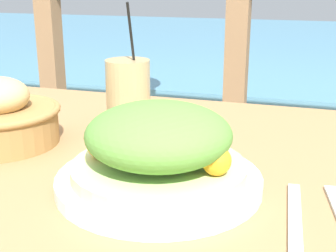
# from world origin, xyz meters

# --- Properties ---
(patio_table) EXTENTS (1.22, 0.91, 0.76)m
(patio_table) POSITION_xyz_m (0.00, 0.00, 0.67)
(patio_table) COLOR #997047
(patio_table) RESTS_ON ground_plane
(railing_fence) EXTENTS (2.80, 0.08, 1.12)m
(railing_fence) POSITION_xyz_m (0.00, 0.88, 0.76)
(railing_fence) COLOR brown
(railing_fence) RESTS_ON ground_plane
(sea_backdrop) EXTENTS (12.00, 4.00, 0.54)m
(sea_backdrop) POSITION_xyz_m (0.00, 3.38, 0.27)
(sea_backdrop) COLOR teal
(sea_backdrop) RESTS_ON ground_plane
(salad_plate) EXTENTS (0.29, 0.29, 0.12)m
(salad_plate) POSITION_xyz_m (0.04, -0.05, 0.81)
(salad_plate) COLOR white
(salad_plate) RESTS_ON patio_table
(drink_glass) EXTENTS (0.08, 0.08, 0.25)m
(drink_glass) POSITION_xyz_m (-0.09, 0.18, 0.83)
(drink_glass) COLOR tan
(drink_glass) RESTS_ON patio_table
(fork) EXTENTS (0.03, 0.18, 0.00)m
(fork) POSITION_xyz_m (0.23, -0.08, 0.76)
(fork) COLOR silver
(fork) RESTS_ON patio_table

